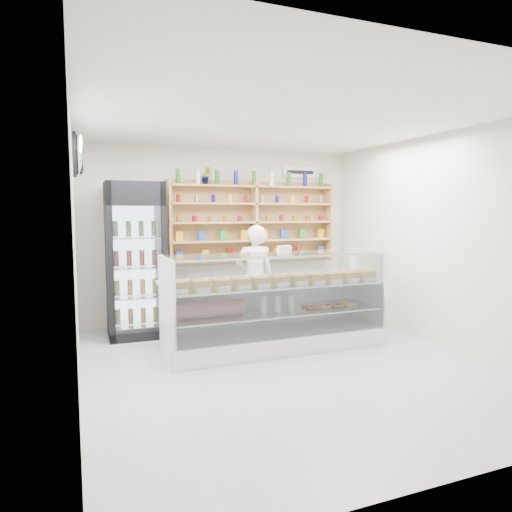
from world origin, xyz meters
name	(u,v)px	position (x,y,z in m)	size (l,w,h in m)	color
room	(288,245)	(0.00, 0.00, 1.40)	(5.00, 5.00, 5.00)	#9C9DA1
display_counter	(275,322)	(0.14, 0.65, 0.35)	(2.86, 0.85, 1.25)	white
shop_worker	(255,278)	(0.22, 1.58, 0.79)	(0.58, 0.38, 1.58)	silver
drinks_cooler	(135,260)	(-1.47, 1.94, 1.10)	(0.80, 0.78, 2.18)	black
wall_shelving	(254,222)	(0.50, 2.34, 1.59)	(2.84, 0.28, 1.33)	tan
potted_plant	(206,176)	(-0.31, 2.34, 2.33)	(0.15, 0.12, 0.27)	#1E6626
security_mirror	(79,154)	(-2.17, 1.20, 2.45)	(0.15, 0.50, 0.50)	silver
wall_sign	(300,172)	(1.40, 2.47, 2.45)	(0.62, 0.03, 0.20)	white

